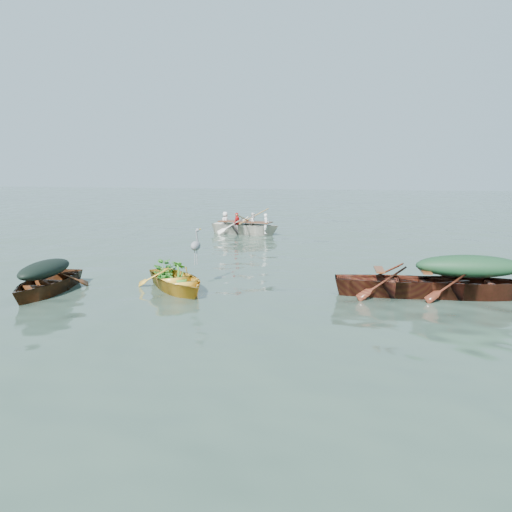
{
  "coord_description": "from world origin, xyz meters",
  "views": [
    {
      "loc": [
        2.66,
        -11.88,
        2.89
      ],
      "look_at": [
        -0.96,
        1.72,
        0.5
      ],
      "focal_mm": 35.0,
      "sensor_mm": 36.0,
      "label": 1
    }
  ],
  "objects_px": {
    "dark_covered_boat": "(46,293)",
    "open_wooden_boat": "(401,296)",
    "heron": "(196,252)",
    "green_tarp_boat": "(467,297)",
    "rowed_boat": "(245,234)",
    "yellow_dinghy": "(177,290)"
  },
  "relations": [
    {
      "from": "open_wooden_boat",
      "to": "heron",
      "type": "bearing_deg",
      "value": 88.16
    },
    {
      "from": "green_tarp_boat",
      "to": "dark_covered_boat",
      "type": "bearing_deg",
      "value": 94.83
    },
    {
      "from": "yellow_dinghy",
      "to": "green_tarp_boat",
      "type": "relative_size",
      "value": 0.75
    },
    {
      "from": "dark_covered_boat",
      "to": "green_tarp_boat",
      "type": "xyz_separation_m",
      "value": [
        9.71,
        2.17,
        0.0
      ]
    },
    {
      "from": "heron",
      "to": "yellow_dinghy",
      "type": "bearing_deg",
      "value": -174.81
    },
    {
      "from": "green_tarp_boat",
      "to": "heron",
      "type": "relative_size",
      "value": 4.73
    },
    {
      "from": "yellow_dinghy",
      "to": "rowed_boat",
      "type": "bearing_deg",
      "value": 52.87
    },
    {
      "from": "yellow_dinghy",
      "to": "green_tarp_boat",
      "type": "xyz_separation_m",
      "value": [
        6.82,
        1.05,
        0.0
      ]
    },
    {
      "from": "open_wooden_boat",
      "to": "green_tarp_boat",
      "type": "bearing_deg",
      "value": -89.02
    },
    {
      "from": "rowed_boat",
      "to": "yellow_dinghy",
      "type": "bearing_deg",
      "value": -165.15
    },
    {
      "from": "open_wooden_boat",
      "to": "rowed_boat",
      "type": "xyz_separation_m",
      "value": [
        -6.78,
        10.22,
        0.0
      ]
    },
    {
      "from": "open_wooden_boat",
      "to": "rowed_boat",
      "type": "bearing_deg",
      "value": 26.76
    },
    {
      "from": "dark_covered_boat",
      "to": "heron",
      "type": "bearing_deg",
      "value": 17.87
    },
    {
      "from": "dark_covered_boat",
      "to": "green_tarp_boat",
      "type": "relative_size",
      "value": 0.81
    },
    {
      "from": "rowed_boat",
      "to": "heron",
      "type": "relative_size",
      "value": 4.98
    },
    {
      "from": "dark_covered_boat",
      "to": "open_wooden_boat",
      "type": "height_order",
      "value": "open_wooden_boat"
    },
    {
      "from": "open_wooden_boat",
      "to": "heron",
      "type": "height_order",
      "value": "heron"
    },
    {
      "from": "open_wooden_boat",
      "to": "rowed_boat",
      "type": "height_order",
      "value": "rowed_boat"
    },
    {
      "from": "yellow_dinghy",
      "to": "rowed_boat",
      "type": "relative_size",
      "value": 0.71
    },
    {
      "from": "dark_covered_boat",
      "to": "open_wooden_boat",
      "type": "xyz_separation_m",
      "value": [
        8.23,
        1.97,
        0.0
      ]
    },
    {
      "from": "green_tarp_boat",
      "to": "rowed_boat",
      "type": "xyz_separation_m",
      "value": [
        -8.26,
        10.02,
        0.0
      ]
    },
    {
      "from": "dark_covered_boat",
      "to": "green_tarp_boat",
      "type": "height_order",
      "value": "green_tarp_boat"
    }
  ]
}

